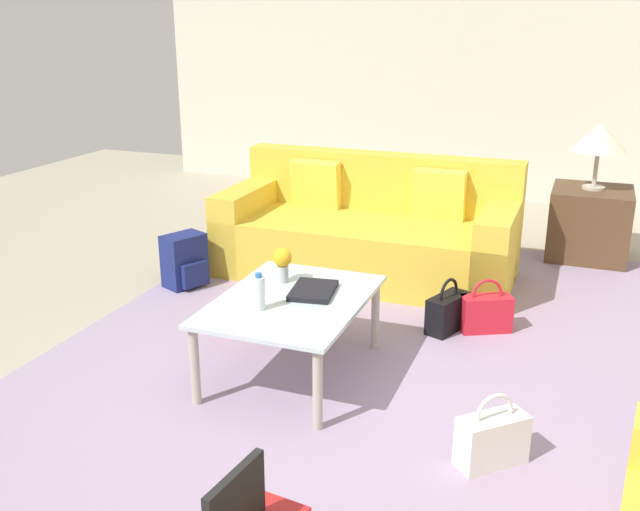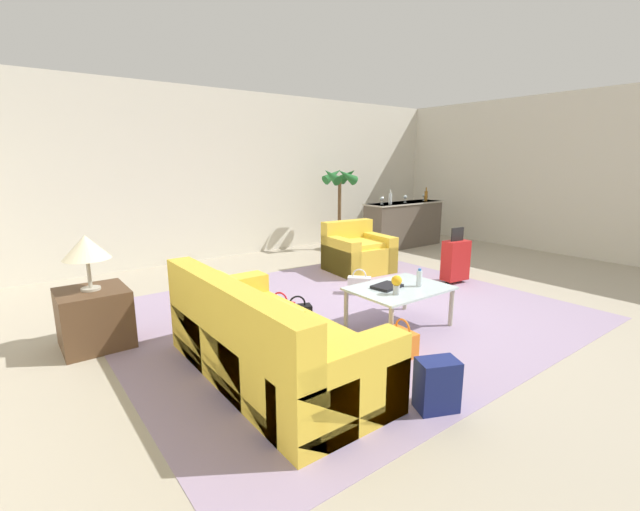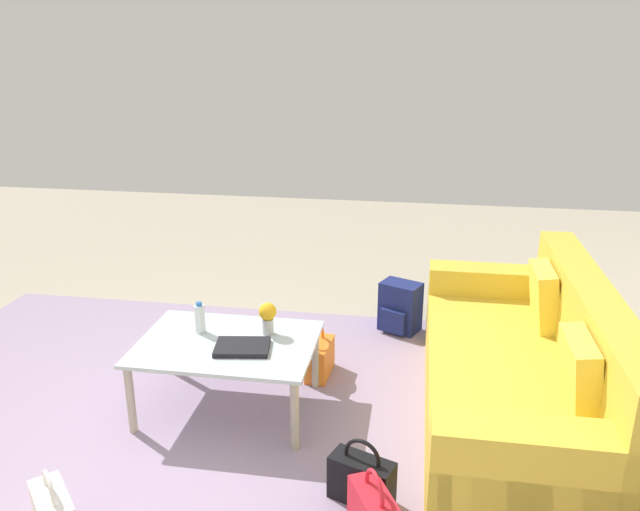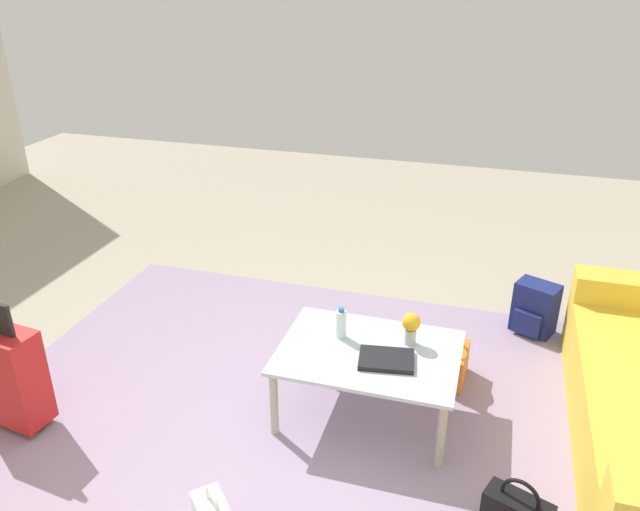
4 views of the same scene
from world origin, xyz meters
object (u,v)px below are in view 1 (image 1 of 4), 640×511
at_px(coffee_table, 292,308).
at_px(handbag_orange, 251,309).
at_px(coffee_table_book, 313,290).
at_px(table_lamp, 600,138).
at_px(handbag_black, 448,312).
at_px(couch, 370,234).
at_px(flower_vase, 282,262).
at_px(water_bottle, 259,293).
at_px(handbag_white, 492,439).
at_px(backpack_navy, 185,262).
at_px(handbag_red, 486,312).
at_px(side_table, 589,223).

bearing_deg(coffee_table, handbag_orange, -134.54).
relative_size(coffee_table_book, table_lamp, 0.58).
distance_m(coffee_table_book, handbag_black, 1.05).
relative_size(couch, flower_vase, 10.89).
height_order(water_bottle, coffee_table_book, water_bottle).
xyz_separation_m(handbag_white, backpack_navy, (-1.47, -2.47, 0.06)).
distance_m(handbag_black, backpack_navy, 2.00).
xyz_separation_m(coffee_table_book, backpack_navy, (-0.88, -1.37, -0.28)).
xyz_separation_m(water_bottle, handbag_red, (-1.17, 1.03, -0.42)).
bearing_deg(table_lamp, handbag_white, -5.68).
bearing_deg(water_bottle, table_lamp, 151.93).
distance_m(water_bottle, flower_vase, 0.42).
distance_m(coffee_table, coffee_table_book, 0.16).
height_order(couch, handbag_black, couch).
height_order(coffee_table, water_bottle, water_bottle).
relative_size(table_lamp, handbag_black, 1.53).
relative_size(table_lamp, handbag_red, 1.53).
distance_m(coffee_table, side_table, 3.18).
bearing_deg(handbag_orange, backpack_navy, -122.58).
xyz_separation_m(water_bottle, table_lamp, (-3.00, 1.60, 0.45)).
relative_size(flower_vase, backpack_navy, 0.51).
relative_size(flower_vase, handbag_black, 0.57).
distance_m(side_table, table_lamp, 0.71).
distance_m(coffee_table_book, handbag_orange, 0.77).
height_order(handbag_white, backpack_navy, backpack_navy).
height_order(water_bottle, table_lamp, table_lamp).
xyz_separation_m(couch, flower_vase, (1.58, -0.05, 0.28)).
xyz_separation_m(handbag_red, backpack_navy, (-0.02, -2.22, 0.06)).
relative_size(water_bottle, backpack_navy, 0.51).
height_order(coffee_table_book, backpack_navy, coffee_table_book).
bearing_deg(backpack_navy, flower_vase, 55.78).
height_order(side_table, handbag_white, side_table).
bearing_deg(coffee_table_book, handbag_black, 132.71).
bearing_deg(handbag_black, handbag_red, 108.85).
height_order(coffee_table_book, flower_vase, flower_vase).
relative_size(side_table, handbag_black, 1.76).
bearing_deg(handbag_white, table_lamp, 174.32).
height_order(flower_vase, handbag_black, flower_vase).
relative_size(table_lamp, handbag_orange, 1.53).
bearing_deg(side_table, flower_vase, -32.60).
height_order(side_table, backpack_navy, side_table).
height_order(coffee_table_book, handbag_white, coffee_table_book).
relative_size(coffee_table, handbag_red, 2.99).
relative_size(coffee_table, backpack_navy, 2.67).
bearing_deg(handbag_black, handbag_orange, -71.22).
bearing_deg(handbag_black, backpack_navy, -92.88).
distance_m(water_bottle, handbag_black, 1.42).
bearing_deg(side_table, coffee_table_book, -27.92).
xyz_separation_m(water_bottle, coffee_table_book, (-0.32, 0.18, -0.08)).
bearing_deg(table_lamp, handbag_orange, -40.81).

